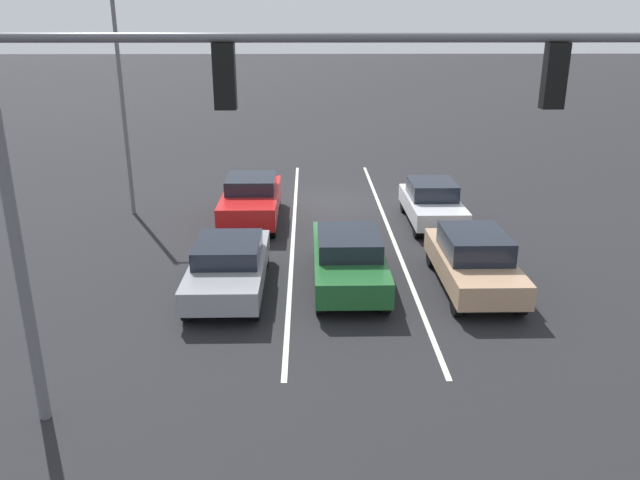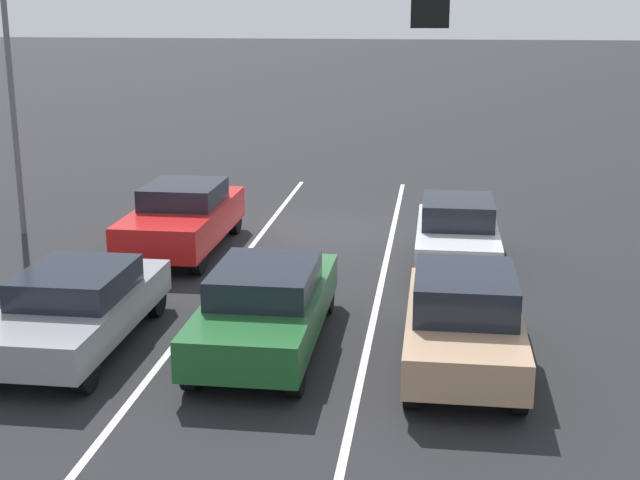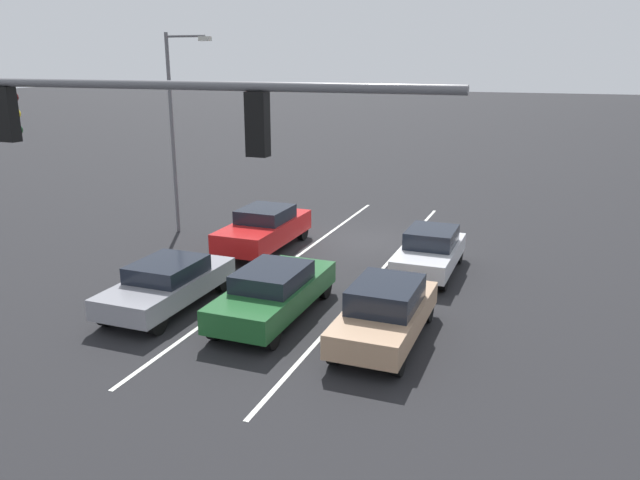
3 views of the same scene
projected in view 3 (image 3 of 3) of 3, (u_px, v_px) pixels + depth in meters
ground_plane at (363, 241)px, 24.07m from camera, size 240.00×240.00×0.00m
lane_stripe_left_divider at (379, 273)px, 20.47m from camera, size 0.12×18.80×0.01m
lane_stripe_center_divider at (290, 262)px, 21.58m from camera, size 0.12×18.80×0.01m
car_darkgreen_midlane_front at (274, 291)px, 16.78m from camera, size 1.81×4.79×1.42m
car_tan_leftlane_front at (385, 311)px, 15.32m from camera, size 1.75×4.33×1.53m
car_gray_rightlane_front at (168, 283)px, 17.48m from camera, size 1.83×4.51×1.35m
car_red_rightlane_second at (264, 228)px, 22.81m from camera, size 1.88×4.65×1.55m
car_silver_leftlane_second at (430, 251)px, 20.30m from camera, size 1.71×4.06×1.45m
traffic_signal_gantry at (16, 160)px, 11.12m from camera, size 11.45×0.37×6.70m
street_lamp_right_shoulder at (176, 120)px, 24.12m from camera, size 1.96×0.24×7.73m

